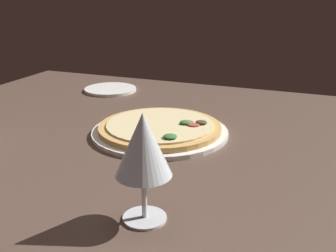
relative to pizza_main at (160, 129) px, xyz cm
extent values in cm
cube|color=brown|center=(-5.53, 4.05, -3.21)|extent=(150.00, 110.00, 4.00)
cylinder|color=white|center=(0.06, -0.01, -0.71)|extent=(31.51, 31.51, 1.00)
cylinder|color=tan|center=(0.06, -0.01, 0.39)|extent=(28.36, 28.36, 1.20)
cylinder|color=beige|center=(0.06, -0.01, 1.19)|extent=(24.73, 24.73, 0.40)
ellipsoid|color=#AD4733|center=(-7.55, -1.46, 1.60)|extent=(2.94, 2.36, 0.43)
ellipsoid|color=#387033|center=(-5.32, 7.88, 1.76)|extent=(2.93, 2.88, 0.75)
ellipsoid|color=brown|center=(-5.11, -2.92, 1.60)|extent=(3.19, 2.40, 0.42)
ellipsoid|color=#387033|center=(-5.60, -1.80, 1.75)|extent=(2.52, 2.15, 0.72)
ellipsoid|color=#4C3828|center=(-8.85, -3.27, 1.77)|extent=(2.69, 2.45, 0.77)
cylinder|color=silver|center=(-11.78, 34.52, -1.01)|extent=(6.60, 6.60, 0.40)
cylinder|color=silver|center=(-11.78, 34.52, 2.63)|extent=(0.80, 0.80, 6.89)
cone|color=silver|center=(-11.78, 34.52, 10.75)|extent=(8.26, 8.26, 9.34)
cone|color=#5B0F19|center=(-11.78, 34.52, 8.50)|extent=(3.86, 3.86, 4.85)
cylinder|color=white|center=(30.50, -31.46, -0.76)|extent=(16.66, 16.66, 0.90)
camera|label=1|loc=(-34.71, 83.32, 32.27)|focal=44.37mm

